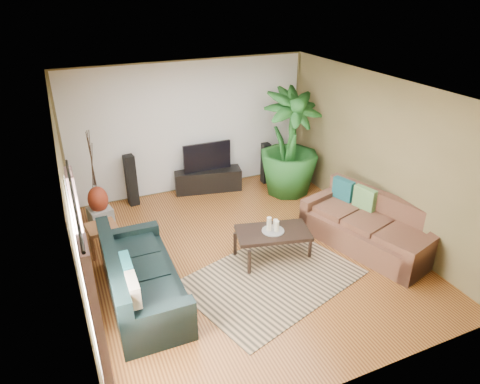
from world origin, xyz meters
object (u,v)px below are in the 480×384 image
television (207,157)px  vase (98,200)px  side_table (103,239)px  potted_plant (290,143)px  speaker_right (266,163)px  pedestal (101,218)px  sofa_right (368,224)px  coffee_table (272,244)px  speaker_left (131,180)px  tv_stand (208,180)px  sofa_left (142,273)px

television → vase: size_ratio=2.07×
side_table → potted_plant: bearing=11.0°
speaker_right → potted_plant: potted_plant is taller
pedestal → vase: 0.37m
television → sofa_right: bearing=-60.9°
television → pedestal: (-2.30, -0.67, -0.57)m
coffee_table → speaker_left: speaker_left is taller
sofa_right → speaker_left: speaker_left is taller
sofa_right → potted_plant: size_ratio=1.00×
coffee_table → tv_stand: coffee_table is taller
sofa_right → side_table: (-4.08, 1.59, -0.18)m
coffee_table → speaker_right: speaker_right is taller
speaker_left → pedestal: 1.03m
speaker_right → side_table: size_ratio=1.85×
tv_stand → potted_plant: bearing=-14.5°
potted_plant → side_table: (-3.88, -0.76, -0.84)m
tv_stand → speaker_right: speaker_right is taller
television → sofa_left: bearing=-124.5°
potted_plant → television: bearing=153.9°
television → side_table: (-2.36, -1.50, -0.52)m
speaker_left → vase: speaker_left is taller
pedestal → vase: (0.00, 0.00, 0.37)m
sofa_left → pedestal: size_ratio=5.52×
coffee_table → television: 2.79m
side_table → television: bearing=32.4°
speaker_left → sofa_left: bearing=-104.6°
vase → side_table: (-0.06, -0.83, -0.32)m
coffee_table → vase: vase is taller
tv_stand → potted_plant: 1.89m
coffee_table → potted_plant: potted_plant is taller
tv_stand → speaker_left: 1.62m
sofa_right → pedestal: (-4.02, 2.42, -0.23)m
sofa_left → speaker_right: speaker_right is taller
sofa_right → side_table: sofa_right is taller
sofa_left → sofa_right: size_ratio=0.98×
potted_plant → side_table: size_ratio=4.43×
speaker_left → pedestal: size_ratio=2.71×
vase → sofa_left: bearing=-82.6°
sofa_left → television: 3.56m
potted_plant → pedestal: potted_plant is taller
television → side_table: bearing=-147.6°
tv_stand → sofa_left: bearing=-113.0°
sofa_right → television: television is taller
coffee_table → sofa_left: bearing=-161.2°
speaker_right → potted_plant: (0.21, -0.62, 0.63)m
television → potted_plant: potted_plant is taller
vase → television: bearing=16.2°
coffee_table → vase: 3.20m
sofa_left → speaker_left: speaker_left is taller
tv_stand → television: size_ratio=1.36×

